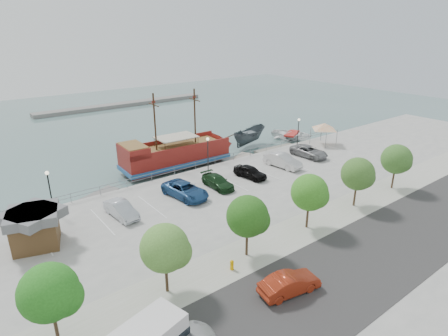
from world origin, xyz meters
TOP-DOWN VIEW (x-y plane):
  - ground at (0.00, 0.00)m, footprint 160.00×160.00m
  - land_slab at (0.00, -21.00)m, footprint 100.00×58.00m
  - street at (0.00, -16.00)m, footprint 100.00×8.00m
  - sidewalk at (0.00, -10.00)m, footprint 100.00×4.00m
  - seawall_railing at (0.00, 7.80)m, footprint 50.00×0.06m
  - far_shore at (10.00, 55.00)m, footprint 40.00×3.00m
  - pirate_ship at (0.11, 12.32)m, footprint 16.86×5.19m
  - patrol_boat at (12.84, 13.61)m, footprint 7.25×3.86m
  - speedboat at (20.64, 11.82)m, footprint 7.33×8.16m
  - dock_west at (-13.37, 9.20)m, footprint 6.37×4.12m
  - dock_mid at (6.89, 9.20)m, footprint 6.41×4.06m
  - dock_east at (14.53, 9.20)m, footprint 7.18×2.60m
  - shed at (-20.52, 1.43)m, footprint 4.70×4.70m
  - canopy_tent at (20.15, 5.10)m, footprint 4.71×4.71m
  - street_sedan at (-8.59, -15.05)m, footprint 4.50×2.23m
  - fire_hydrant at (-10.09, -10.80)m, footprint 0.29×0.29m
  - lamp_post_left at (-18.00, 6.50)m, footprint 0.36×0.36m
  - lamp_post_mid at (0.00, 6.50)m, footprint 0.36×0.36m
  - lamp_post_right at (16.00, 6.50)m, footprint 0.36×0.36m
  - tree_a at (-21.85, -10.07)m, footprint 3.30×3.20m
  - tree_b at (-14.85, -10.07)m, footprint 3.30×3.20m
  - tree_c at (-7.85, -10.07)m, footprint 3.30×3.20m
  - tree_d at (-0.85, -10.07)m, footprint 3.30×3.20m
  - tree_e at (6.15, -10.07)m, footprint 3.30×3.20m
  - tree_f at (13.15, -10.07)m, footprint 3.30×3.20m
  - parked_car_b at (-13.15, 1.87)m, footprint 1.94×4.53m
  - parked_car_c at (-6.15, 1.91)m, footprint 3.33×5.88m
  - parked_car_d at (-2.00, 1.86)m, footprint 1.93×4.60m
  - parked_car_e at (2.69, 1.80)m, footprint 2.33×4.45m
  - parked_car_f at (8.30, 2.00)m, footprint 2.31×5.23m
  - parked_car_g at (13.99, 2.60)m, footprint 2.70×5.44m

SIDE VIEW (x-z plane):
  - ground at x=0.00m, z-range -1.00..-1.00m
  - dock_west at x=-13.37m, z-range -1.00..-0.65m
  - dock_mid at x=6.89m, z-range -1.00..-0.64m
  - dock_east at x=14.53m, z-range -1.00..-0.60m
  - land_slab at x=0.00m, z-range -1.20..0.00m
  - far_shore at x=10.00m, z-range -1.00..-0.20m
  - speedboat at x=20.64m, z-range -1.00..0.39m
  - street at x=0.00m, z-range -0.01..0.03m
  - sidewalk at x=0.00m, z-range -0.01..0.04m
  - patrol_boat at x=12.84m, z-range -1.00..1.66m
  - fire_hydrant at x=-10.09m, z-range 0.04..0.87m
  - seawall_railing at x=0.00m, z-range 0.03..1.03m
  - parked_car_d at x=-2.00m, z-range 0.00..1.33m
  - street_sedan at x=-8.59m, z-range 0.00..1.42m
  - parked_car_e at x=2.69m, z-range 0.00..1.44m
  - parked_car_b at x=-13.15m, z-range 0.00..1.45m
  - parked_car_g at x=13.99m, z-range 0.00..1.48m
  - pirate_ship at x=0.11m, z-range -4.52..6.06m
  - parked_car_c at x=-6.15m, z-range 0.00..1.55m
  - parked_car_f at x=8.30m, z-range 0.00..1.67m
  - shed at x=-20.52m, z-range 0.10..3.21m
  - lamp_post_left at x=-18.00m, z-range 0.80..5.08m
  - lamp_post_mid at x=0.00m, z-range 0.80..5.08m
  - lamp_post_right at x=16.00m, z-range 0.80..5.08m
  - canopy_tent at x=20.15m, z-range 1.38..5.10m
  - tree_a at x=-21.85m, z-range 0.80..5.80m
  - tree_b at x=-14.85m, z-range 0.80..5.80m
  - tree_c at x=-7.85m, z-range 0.80..5.80m
  - tree_d at x=-0.85m, z-range 0.80..5.80m
  - tree_e at x=6.15m, z-range 0.80..5.80m
  - tree_f at x=13.15m, z-range 0.80..5.80m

